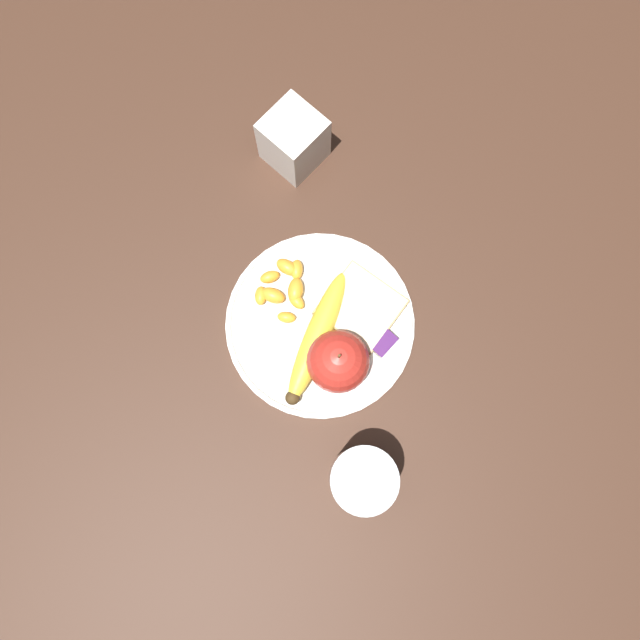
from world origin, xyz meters
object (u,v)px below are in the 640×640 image
(apple, at_px, (338,361))
(banana, at_px, (317,338))
(plate, at_px, (320,324))
(bread_slice, at_px, (361,308))
(condiment_caddy, at_px, (294,140))
(fork, at_px, (317,318))
(juice_glass, at_px, (362,479))
(jam_packet, at_px, (378,339))

(apple, height_order, banana, apple)
(plate, height_order, bread_slice, bread_slice)
(plate, distance_m, apple, 0.08)
(condiment_caddy, bearing_deg, banana, 139.23)
(fork, bearing_deg, plate, -70.58)
(bread_slice, bearing_deg, apple, 109.99)
(juice_glass, xyz_separation_m, bread_slice, (0.15, -0.17, -0.03))
(apple, xyz_separation_m, fork, (0.06, -0.03, -0.04))
(fork, height_order, jam_packet, jam_packet)
(apple, xyz_separation_m, banana, (0.04, -0.01, -0.02))
(banana, relative_size, jam_packet, 4.49)
(banana, height_order, bread_slice, banana)
(juice_glass, height_order, fork, juice_glass)
(juice_glass, xyz_separation_m, condiment_caddy, (0.37, -0.28, -0.00))
(apple, xyz_separation_m, bread_slice, (0.03, -0.08, -0.03))
(fork, bearing_deg, jam_packet, -34.93)
(banana, height_order, fork, banana)
(plate, relative_size, apple, 2.85)
(bread_slice, bearing_deg, juice_glass, 131.65)
(plate, distance_m, condiment_caddy, 0.26)
(banana, relative_size, fork, 1.21)
(jam_packet, relative_size, condiment_caddy, 0.48)
(juice_glass, relative_size, apple, 1.14)
(condiment_caddy, bearing_deg, juice_glass, 143.39)
(apple, bearing_deg, juice_glass, 143.63)
(juice_glass, relative_size, bread_slice, 0.99)
(plate, bearing_deg, banana, 123.12)
(plate, relative_size, jam_packet, 6.14)
(juice_glass, bearing_deg, apple, -36.37)
(bread_slice, xyz_separation_m, jam_packet, (-0.04, 0.02, -0.00))
(bread_slice, bearing_deg, jam_packet, 159.94)
(banana, bearing_deg, fork, -46.35)
(apple, bearing_deg, condiment_caddy, -36.72)
(juice_glass, relative_size, fork, 0.66)
(juice_glass, relative_size, condiment_caddy, 1.18)
(plate, distance_m, fork, 0.01)
(apple, height_order, bread_slice, apple)
(juice_glass, height_order, bread_slice, juice_glass)
(banana, height_order, jam_packet, banana)
(fork, height_order, condiment_caddy, condiment_caddy)
(apple, bearing_deg, banana, -10.21)
(juice_glass, bearing_deg, bread_slice, -48.35)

